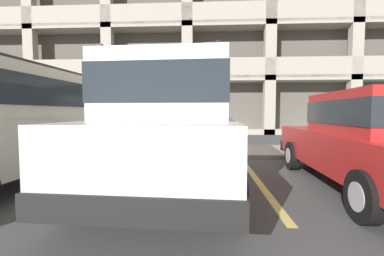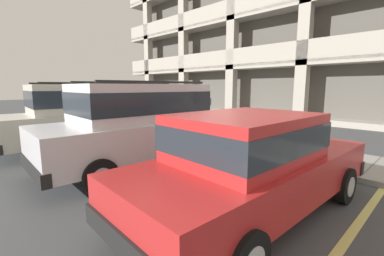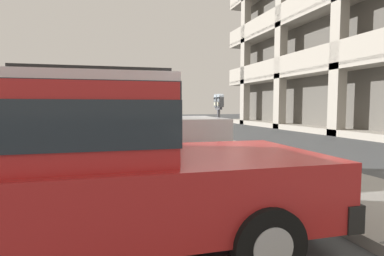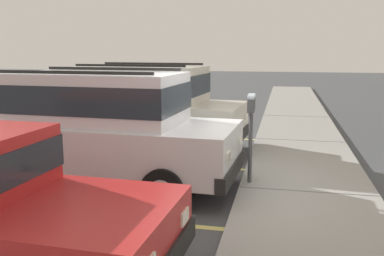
{
  "view_description": "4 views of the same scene",
  "coord_description": "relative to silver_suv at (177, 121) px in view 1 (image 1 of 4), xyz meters",
  "views": [
    {
      "loc": [
        0.54,
        -6.52,
        1.23
      ],
      "look_at": [
        0.21,
        -0.7,
        0.88
      ],
      "focal_mm": 24.0,
      "sensor_mm": 36.0,
      "label": 1
    },
    {
      "loc": [
        5.15,
        -5.62,
        1.92
      ],
      "look_at": [
        0.29,
        -0.84,
        0.81
      ],
      "focal_mm": 24.0,
      "sensor_mm": 36.0,
      "label": 2
    },
    {
      "loc": [
        6.03,
        -2.19,
        1.37
      ],
      "look_at": [
        0.27,
        -0.45,
        0.92
      ],
      "focal_mm": 28.0,
      "sensor_mm": 36.0,
      "label": 3
    },
    {
      "loc": [
        6.78,
        0.88,
        2.36
      ],
      "look_at": [
        -0.05,
        -0.6,
        1.07
      ],
      "focal_mm": 40.0,
      "sensor_mm": 36.0,
      "label": 4
    }
  ],
  "objects": [
    {
      "name": "parking_stall_lines",
      "position": [
        1.42,
        0.84,
        -1.08
      ],
      "size": [
        11.85,
        4.8,
        0.01
      ],
      "color": "#DBD16B",
      "rests_on": "ground_plane"
    },
    {
      "name": "parking_garage",
      "position": [
        -0.59,
        15.5,
        6.45
      ],
      "size": [
        32.0,
        10.0,
        16.25
      ],
      "color": "#5C5851",
      "rests_on": "ground_plane"
    },
    {
      "name": "parking_meter_near",
      "position": [
        -0.34,
        2.59,
        0.16
      ],
      "size": [
        0.35,
        0.12,
        1.52
      ],
      "color": "#47474C",
      "rests_on": "sidewalk"
    },
    {
      "name": "ground_plane",
      "position": [
        -0.04,
        2.24,
        -1.14
      ],
      "size": [
        80.0,
        80.0,
        0.1
      ],
      "color": "#444749"
    },
    {
      "name": "dark_hatchback",
      "position": [
        3.12,
        -0.18,
        -0.27
      ],
      "size": [
        1.96,
        4.54,
        1.54
      ],
      "rotation": [
        0.0,
        0.0,
        -0.04
      ],
      "color": "red",
      "rests_on": "ground_plane"
    },
    {
      "name": "red_sedan",
      "position": [
        -2.9,
        -0.16,
        0.0
      ],
      "size": [
        2.29,
        4.92,
        2.03
      ],
      "rotation": [
        0.0,
        0.0,
        -0.08
      ],
      "color": "beige",
      "rests_on": "ground_plane"
    },
    {
      "name": "sidewalk",
      "position": [
        -0.04,
        3.54,
        -1.03
      ],
      "size": [
        40.0,
        2.2,
        0.12
      ],
      "color": "gray",
      "rests_on": "ground_plane"
    },
    {
      "name": "silver_suv",
      "position": [
        0.0,
        0.0,
        0.0
      ],
      "size": [
        2.18,
        4.87,
        2.03
      ],
      "rotation": [
        0.0,
        0.0,
        -0.05
      ],
      "color": "silver",
      "rests_on": "ground_plane"
    }
  ]
}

